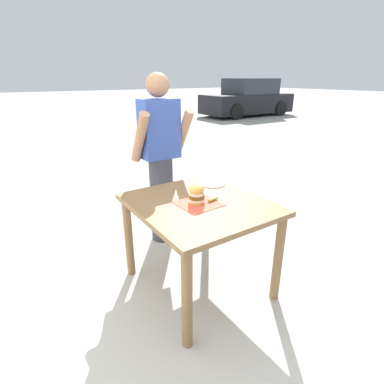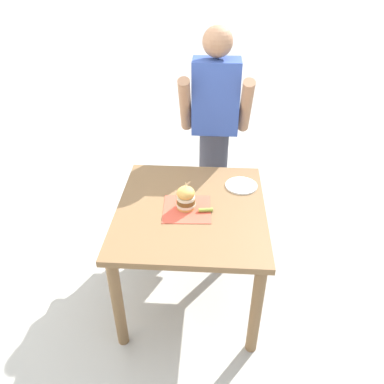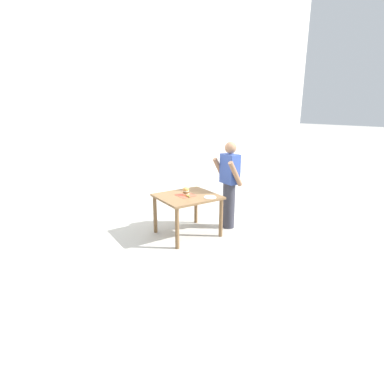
{
  "view_description": "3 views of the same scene",
  "coord_description": "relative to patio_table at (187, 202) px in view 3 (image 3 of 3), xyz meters",
  "views": [
    {
      "loc": [
        -1.21,
        -1.71,
        1.65
      ],
      "look_at": [
        0.0,
        0.1,
        0.81
      ],
      "focal_mm": 28.0,
      "sensor_mm": 36.0,
      "label": 1
    },
    {
      "loc": [
        0.13,
        -1.92,
        2.16
      ],
      "look_at": [
        0.0,
        0.1,
        0.81
      ],
      "focal_mm": 35.0,
      "sensor_mm": 36.0,
      "label": 2
    },
    {
      "loc": [
        4.42,
        -2.77,
        2.27
      ],
      "look_at": [
        0.0,
        0.1,
        0.81
      ],
      "focal_mm": 28.0,
      "sensor_mm": 36.0,
      "label": 3
    }
  ],
  "objects": [
    {
      "name": "side_plate_with_forks",
      "position": [
        0.33,
        0.27,
        0.13
      ],
      "size": [
        0.22,
        0.22,
        0.02
      ],
      "color": "white",
      "rests_on": "patio_table"
    },
    {
      "name": "patio_table",
      "position": [
        0.0,
        0.0,
        0.0
      ],
      "size": [
        0.94,
        1.04,
        0.76
      ],
      "color": "brown",
      "rests_on": "ground"
    },
    {
      "name": "diner_across_table",
      "position": [
        0.13,
        0.87,
        0.25
      ],
      "size": [
        0.55,
        0.35,
        1.69
      ],
      "color": "#33333D",
      "rests_on": "ground"
    },
    {
      "name": "ground_plane",
      "position": [
        0.0,
        0.0,
        -0.64
      ],
      "size": [
        80.0,
        80.0,
        0.0
      ],
      "primitive_type": "plane",
      "color": "#ADAAA3"
    },
    {
      "name": "sandwich",
      "position": [
        -0.03,
        -0.01,
        0.2
      ],
      "size": [
        0.12,
        0.12,
        0.19
      ],
      "color": "gold",
      "rests_on": "serving_paper"
    },
    {
      "name": "pickle_spear",
      "position": [
        0.09,
        -0.05,
        0.14
      ],
      "size": [
        0.09,
        0.04,
        0.02
      ],
      "primitive_type": "cylinder",
      "rotation": [
        0.0,
        1.57,
        0.14
      ],
      "color": "#8EA83D",
      "rests_on": "serving_paper"
    },
    {
      "name": "building_wall",
      "position": [
        -2.82,
        1.44,
        2.19
      ],
      "size": [
        0.3,
        10.0,
        5.66
      ],
      "primitive_type": "cube",
      "color": "silver",
      "rests_on": "ground"
    },
    {
      "name": "serving_paper",
      "position": [
        -0.02,
        -0.02,
        0.12
      ],
      "size": [
        0.31,
        0.31,
        0.0
      ],
      "primitive_type": "cube",
      "rotation": [
        0.0,
        0.0,
        0.05
      ],
      "color": "#D64C38",
      "rests_on": "patio_table"
    }
  ]
}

